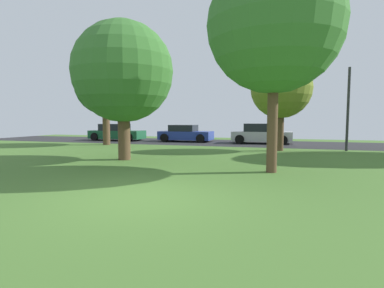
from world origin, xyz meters
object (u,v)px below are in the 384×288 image
Objects in this scene: parked_car_silver at (261,134)px; parked_car_blue at (185,134)px; birch_tree_lone at (105,85)px; maple_tree_near at (123,72)px; parked_car_green at (116,133)px; street_lamp_post at (348,110)px; oak_tree_right at (281,88)px; oak_tree_left at (274,26)px.

parked_car_blue is at bearing 178.80° from parked_car_silver.
birch_tree_lone is at bearing -156.33° from parked_car_silver.
maple_tree_near is 1.31× the size of parked_car_green.
maple_tree_near reaches higher than parked_car_green.
parked_car_green is 16.92m from street_lamp_post.
maple_tree_near reaches higher than street_lamp_post.
maple_tree_near is at bearing -56.99° from parked_car_green.
maple_tree_near reaches higher than parked_car_blue.
oak_tree_right reaches higher than street_lamp_post.
maple_tree_near reaches higher than parked_car_silver.
parked_car_silver is (9.92, 4.35, -3.36)m from birch_tree_lone.
parked_car_blue is at bearing 4.88° from parked_car_green.
oak_tree_left reaches higher than parked_car_green.
maple_tree_near is at bearing -85.19° from parked_car_blue.
parked_car_silver is 6.49m from street_lamp_post.
parked_car_silver is (-1.40, 4.85, -2.76)m from oak_tree_right.
parked_car_silver reaches higher than parked_car_green.
street_lamp_post is (3.56, 8.02, -2.41)m from oak_tree_left.
oak_tree_right reaches higher than parked_car_blue.
oak_tree_left is at bearing -59.71° from parked_car_blue.
parked_car_green is at bearing 112.75° from birch_tree_lone.
parked_car_blue is (4.13, 4.47, -3.41)m from birch_tree_lone.
parked_car_silver is (-1.30, 12.01, -4.02)m from oak_tree_left.
oak_tree_left is 12.73m from parked_car_silver.
street_lamp_post is at bearing -39.33° from parked_car_silver.
oak_tree_right is at bearing -34.72° from parked_car_blue.
oak_tree_right is (6.27, 5.84, -0.29)m from maple_tree_near.
oak_tree_left is (-0.10, -7.15, 1.26)m from oak_tree_right.
parked_car_green is at bearing 137.91° from oak_tree_left.
oak_tree_left reaches higher than parked_car_silver.
parked_car_green reaches higher than parked_car_blue.
parked_car_green is (-12.88, 11.63, -4.05)m from oak_tree_left.
parked_car_blue is (5.80, 0.49, -0.02)m from parked_car_green.
maple_tree_near is 8.11m from birch_tree_lone.
street_lamp_post is at bearing 1.40° from birch_tree_lone.
parked_car_green is (-6.71, 10.32, -3.07)m from maple_tree_near.
oak_tree_right is at bearing -2.57° from birch_tree_lone.
parked_car_green is (-12.98, 4.48, -2.79)m from oak_tree_right.
parked_car_blue is at bearing 120.29° from oak_tree_left.
birch_tree_lone is 11.34m from oak_tree_right.
maple_tree_near is 11.91m from street_lamp_post.
birch_tree_lone is 11.34m from parked_car_silver.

